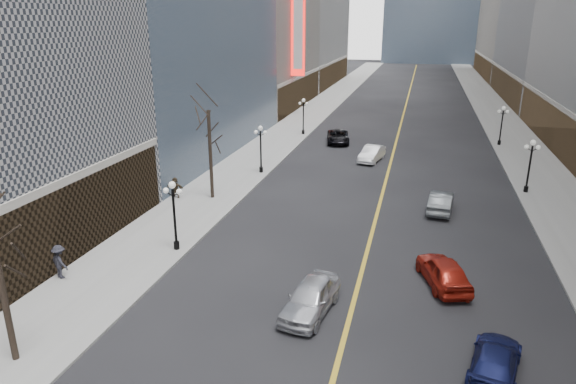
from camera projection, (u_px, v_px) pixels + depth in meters
The scene contains 18 objects.
sidewalk_east at pixel (514, 139), 63.35m from camera, with size 6.00×230.00×0.15m, color gray.
sidewalk_west at pixel (294, 128), 70.03m from camera, with size 6.00×230.00×0.15m, color gray.
lane_line at pixel (402, 120), 75.88m from camera, with size 0.25×200.00×0.02m, color gold.
streetlamp_east_2 at pixel (530, 161), 42.79m from camera, with size 1.26×0.44×4.52m.
streetlamp_east_3 at pixel (502, 121), 59.30m from camera, with size 1.26×0.44×4.52m.
streetlamp_west_1 at pixel (174, 209), 31.91m from camera, with size 1.26×0.44×4.52m.
streetlamp_west_2 at pixel (261, 144), 48.42m from camera, with size 1.26×0.44×4.52m.
streetlamp_west_3 at pixel (303, 113), 64.93m from camera, with size 1.26×0.44×4.52m.
theatre_marquee at pixel (298, 34), 75.85m from camera, with size 2.00×0.55×12.00m.
tree_west_far at pixel (209, 124), 40.42m from camera, with size 3.60×3.60×7.92m.
car_nb_near at pixel (310, 298), 25.69m from camera, with size 1.98×4.93×1.68m, color silver.
car_nb_mid at pixel (372, 154), 53.51m from camera, with size 1.67×4.79×1.58m, color silver.
car_nb_far at pixel (338, 137), 61.43m from camera, with size 2.52×5.47×1.52m, color black.
car_sb_near at pixel (495, 361), 21.20m from camera, with size 1.88×4.62×1.34m, color #121746.
car_sb_mid at pixel (443, 271), 28.42m from camera, with size 1.94×4.82×1.64m, color maroon.
car_sb_far at pixel (441, 202), 39.40m from camera, with size 1.66×4.77×1.57m, color #555A5E.
ped_west_walk at pixel (60, 262), 28.83m from camera, with size 1.28×0.53×1.98m, color #23232B.
ped_west_far at pixel (175, 188), 42.02m from camera, with size 1.58×0.45×1.71m, color #32281B.
Camera 1 is at (2.61, 2.84, 14.05)m, focal length 32.00 mm.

